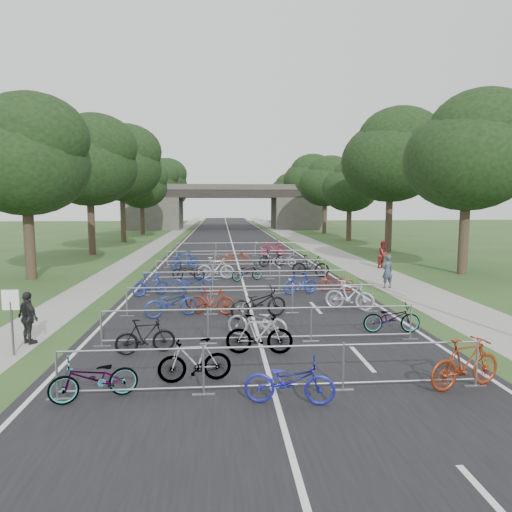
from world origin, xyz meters
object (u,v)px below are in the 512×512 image
at_px(overpass_bridge, 228,207).
at_px(park_sign, 11,310).
at_px(pedestrian_b, 383,255).
at_px(pedestrian_a, 387,271).
at_px(pedestrian_c, 28,318).
at_px(bike_1, 195,361).
at_px(bike_0, 94,379).
at_px(bike_2, 290,381).

relative_size(overpass_bridge, park_sign, 16.99).
bearing_deg(pedestrian_b, pedestrian_a, -148.08).
relative_size(pedestrian_a, pedestrian_c, 1.06).
height_order(bike_1, pedestrian_c, pedestrian_c).
xyz_separation_m(park_sign, bike_1, (5.04, -2.24, -0.76)).
relative_size(bike_0, pedestrian_b, 1.05).
height_order(park_sign, pedestrian_a, park_sign).
relative_size(bike_1, bike_2, 0.90).
height_order(park_sign, bike_0, park_sign).
relative_size(overpass_bridge, pedestrian_c, 19.86).
bearing_deg(park_sign, pedestrian_a, 32.94).
height_order(bike_1, pedestrian_a, pedestrian_a).
distance_m(pedestrian_a, pedestrian_c, 15.85).
xyz_separation_m(park_sign, bike_2, (7.05, -3.57, -0.77)).
bearing_deg(bike_0, bike_1, 92.51).
bearing_deg(park_sign, bike_0, -45.93).
height_order(bike_1, bike_2, bike_1).
relative_size(park_sign, bike_1, 1.08).
bearing_deg(bike_2, pedestrian_a, -18.83).
distance_m(bike_1, pedestrian_b, 20.98).
height_order(overpass_bridge, bike_1, overpass_bridge).
relative_size(overpass_bridge, bike_0, 17.12).
xyz_separation_m(bike_1, pedestrian_c, (-5.04, 3.27, 0.27)).
bearing_deg(pedestrian_a, pedestrian_c, 14.14).
height_order(overpass_bridge, pedestrian_c, overpass_bridge).
xyz_separation_m(bike_2, pedestrian_a, (6.70, 12.48, 0.33)).
relative_size(bike_0, bike_2, 0.96).
bearing_deg(pedestrian_b, bike_1, -161.13).
bearing_deg(bike_0, park_sign, -155.76).
distance_m(bike_1, bike_2, 2.42).
relative_size(bike_1, pedestrian_c, 1.09).
relative_size(bike_2, pedestrian_a, 1.14).
relative_size(pedestrian_b, pedestrian_c, 1.11).
height_order(park_sign, pedestrian_b, park_sign).
height_order(overpass_bridge, pedestrian_a, overpass_bridge).
xyz_separation_m(pedestrian_b, pedestrian_c, (-16.00, -14.61, -0.09)).
height_order(park_sign, pedestrian_c, park_sign).
xyz_separation_m(bike_2, pedestrian_b, (8.95, 19.21, 0.37)).
bearing_deg(pedestrian_b, bike_0, -164.42).
height_order(bike_0, pedestrian_c, pedestrian_c).
relative_size(bike_1, pedestrian_a, 1.03).
distance_m(park_sign, pedestrian_b, 22.38).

